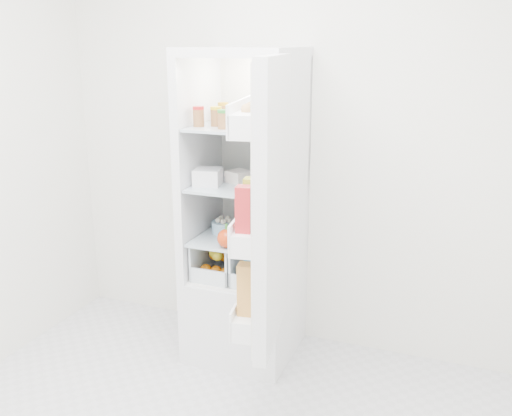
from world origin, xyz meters
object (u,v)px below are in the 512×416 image
at_px(red_cabbage, 250,219).
at_px(mushroom_bowl, 224,227).
at_px(refrigerator, 248,245).
at_px(fridge_door, 266,211).

height_order(red_cabbage, mushroom_bowl, red_cabbage).
bearing_deg(red_cabbage, mushroom_bowl, -154.81).
bearing_deg(red_cabbage, refrigerator, -142.92).
distance_m(red_cabbage, fridge_door, 0.77).
relative_size(refrigerator, red_cabbage, 10.77).
bearing_deg(mushroom_bowl, fridge_door, -50.43).
relative_size(red_cabbage, fridge_door, 0.13).
xyz_separation_m(mushroom_bowl, fridge_door, (0.48, -0.58, 0.31)).
distance_m(refrigerator, mushroom_bowl, 0.18).
bearing_deg(fridge_door, red_cabbage, 18.12).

